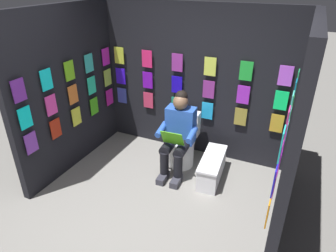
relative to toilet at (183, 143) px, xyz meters
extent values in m
plane|color=gray|center=(0.01, 1.63, -0.33)|extent=(30.00, 30.00, 0.00)
cube|color=black|center=(0.01, -0.45, 0.80)|extent=(2.96, 0.10, 2.26)
cube|color=#3B46A9|center=(1.26, -0.36, 0.42)|extent=(0.17, 0.01, 0.26)
cube|color=#D2355C|center=(0.76, -0.36, 0.42)|extent=(0.17, 0.01, 0.26)
cube|color=#1A8D6E|center=(0.26, -0.36, 0.42)|extent=(0.17, 0.01, 0.26)
cube|color=#1FA8EF|center=(-0.24, -0.36, 0.42)|extent=(0.17, 0.01, 0.26)
cube|color=olive|center=(-0.73, -0.36, 0.42)|extent=(0.17, 0.01, 0.26)
cube|color=gold|center=(-1.23, -0.36, 0.42)|extent=(0.17, 0.01, 0.26)
cube|color=#3312DB|center=(1.26, -0.36, 0.76)|extent=(0.17, 0.01, 0.26)
cube|color=purple|center=(0.76, -0.36, 0.76)|extent=(0.17, 0.01, 0.26)
cube|color=#1B0AC4|center=(0.26, -0.36, 0.76)|extent=(0.17, 0.01, 0.26)
cube|color=#8F2F89|center=(-0.24, -0.36, 0.76)|extent=(0.17, 0.01, 0.26)
cube|color=purple|center=(-0.73, -0.36, 0.76)|extent=(0.17, 0.01, 0.26)
cube|color=#11EA70|center=(-1.23, -0.36, 0.76)|extent=(0.17, 0.01, 0.26)
cube|color=#BDCD35|center=(1.26, -0.36, 1.10)|extent=(0.17, 0.01, 0.26)
cube|color=#ED2569|center=(0.76, -0.36, 1.10)|extent=(0.17, 0.01, 0.26)
cube|color=purple|center=(0.26, -0.36, 1.10)|extent=(0.17, 0.01, 0.26)
cube|color=#DBE94F|center=(-0.24, -0.36, 1.10)|extent=(0.17, 0.01, 0.26)
cube|color=green|center=(-0.73, -0.36, 1.10)|extent=(0.17, 0.01, 0.26)
cube|color=#C353F2|center=(-1.23, -0.36, 1.10)|extent=(0.17, 0.01, 0.26)
cube|color=black|center=(-1.47, 0.61, 0.80)|extent=(0.10, 2.02, 2.26)
cube|color=#28E5AB|center=(-1.38, -0.21, 0.42)|extent=(0.01, 0.17, 0.26)
cube|color=#550AAA|center=(-1.38, 0.20, 0.42)|extent=(0.01, 0.17, 0.26)
cube|color=purple|center=(-1.38, 0.61, 0.42)|extent=(0.01, 0.17, 0.26)
cube|color=#8E1A8F|center=(-1.38, 1.03, 0.42)|extent=(0.01, 0.17, 0.26)
cube|color=orange|center=(-1.38, 1.44, 0.42)|extent=(0.01, 0.17, 0.26)
cube|color=#40E836|center=(-1.38, -0.21, 0.76)|extent=(0.01, 0.17, 0.26)
cube|color=#499CE2|center=(-1.38, 0.20, 0.76)|extent=(0.01, 0.17, 0.26)
cube|color=#D9449F|center=(-1.38, 0.61, 0.76)|extent=(0.01, 0.17, 0.26)
cube|color=#B429B0|center=(-1.38, 1.03, 0.76)|extent=(0.01, 0.17, 0.26)
cube|color=#1D1ABF|center=(-1.38, 1.44, 0.76)|extent=(0.01, 0.17, 0.26)
cube|color=#22A461|center=(-1.38, -0.21, 1.10)|extent=(0.01, 0.17, 0.26)
cube|color=#10709E|center=(-1.38, 0.20, 1.10)|extent=(0.01, 0.17, 0.26)
cube|color=#45C7B1|center=(-1.38, 0.61, 1.10)|extent=(0.01, 0.17, 0.26)
cube|color=#B5307D|center=(-1.38, 1.03, 1.10)|extent=(0.01, 0.17, 0.26)
cube|color=#1EA8A8|center=(-1.38, 1.44, 1.10)|extent=(0.01, 0.17, 0.26)
cube|color=black|center=(1.49, 0.61, 0.80)|extent=(0.10, 2.02, 2.26)
cube|color=purple|center=(1.41, 1.44, 0.42)|extent=(0.01, 0.17, 0.26)
cube|color=#B02510|center=(1.41, 1.03, 0.42)|extent=(0.01, 0.17, 0.26)
cube|color=yellow|center=(1.41, 0.61, 0.42)|extent=(0.01, 0.17, 0.26)
cube|color=#46B91D|center=(1.41, 0.20, 0.42)|extent=(0.01, 0.17, 0.26)
cube|color=#BE1C89|center=(1.41, -0.21, 0.42)|extent=(0.01, 0.17, 0.26)
cube|color=#0BE4DF|center=(1.41, 1.44, 0.76)|extent=(0.01, 0.17, 0.26)
cube|color=#E73BA0|center=(1.41, 1.03, 0.76)|extent=(0.01, 0.17, 0.26)
cube|color=orange|center=(1.41, 0.61, 0.76)|extent=(0.01, 0.17, 0.26)
cube|color=#27DDA3|center=(1.41, 0.20, 0.76)|extent=(0.01, 0.17, 0.26)
cube|color=#AACE43|center=(1.41, -0.21, 0.76)|extent=(0.01, 0.17, 0.26)
cube|color=#682693|center=(1.41, 1.44, 1.10)|extent=(0.01, 0.17, 0.26)
cube|color=#13E4E4|center=(1.41, 1.03, 1.10)|extent=(0.01, 0.17, 0.26)
cube|color=#6CC01C|center=(1.41, 0.61, 1.10)|extent=(0.01, 0.17, 0.26)
cube|color=#34C1B3|center=(1.41, 0.20, 1.10)|extent=(0.01, 0.17, 0.26)
cube|color=#BF1CBA|center=(1.41, -0.21, 1.10)|extent=(0.01, 0.17, 0.26)
cylinder|color=white|center=(0.00, 0.08, -0.13)|extent=(0.38, 0.38, 0.40)
cylinder|color=white|center=(0.00, 0.08, 0.09)|extent=(0.41, 0.41, 0.02)
cube|color=white|center=(0.01, -0.18, 0.25)|extent=(0.39, 0.20, 0.36)
cylinder|color=white|center=(0.01, -0.09, 0.25)|extent=(0.39, 0.09, 0.39)
cube|color=blue|center=(0.00, 0.11, 0.36)|extent=(0.41, 0.24, 0.52)
sphere|color=brown|center=(-0.01, 0.14, 0.71)|extent=(0.21, 0.21, 0.21)
sphere|color=black|center=(0.00, 0.11, 0.78)|extent=(0.17, 0.17, 0.17)
cylinder|color=black|center=(-0.12, 0.30, 0.11)|extent=(0.17, 0.41, 0.15)
cylinder|color=black|center=(0.08, 0.31, 0.11)|extent=(0.17, 0.41, 0.15)
cylinder|color=black|center=(-0.13, 0.48, -0.11)|extent=(0.12, 0.12, 0.42)
cylinder|color=black|center=(0.07, 0.49, -0.11)|extent=(0.12, 0.12, 0.42)
cube|color=#33333D|center=(-0.13, 0.54, -0.28)|extent=(0.13, 0.27, 0.09)
cube|color=#33333D|center=(0.07, 0.55, -0.28)|extent=(0.13, 0.27, 0.09)
cylinder|color=blue|center=(-0.24, 0.27, 0.33)|extent=(0.10, 0.31, 0.13)
cylinder|color=blue|center=(0.20, 0.30, 0.33)|extent=(0.10, 0.31, 0.13)
cube|color=#4EB719|center=(-0.03, 0.45, 0.32)|extent=(0.31, 0.15, 0.23)
cube|color=silver|center=(-0.53, 0.21, -0.17)|extent=(0.32, 0.77, 0.31)
cube|color=white|center=(-0.53, 0.21, 0.00)|extent=(0.34, 0.80, 0.03)
camera|label=1|loc=(-1.42, 3.60, 2.27)|focal=32.15mm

